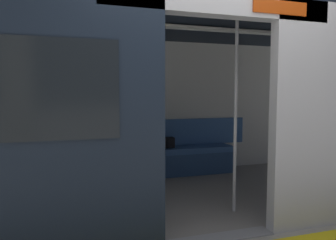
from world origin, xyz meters
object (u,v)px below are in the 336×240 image
Objects in this scene: train_car at (169,77)px; bench_seat at (153,156)px; grab_pole_far at (235,116)px; person_seated at (142,136)px; handbag at (166,143)px; book at (121,149)px; grab_pole_door at (153,118)px.

bench_seat is at bearing -94.32° from train_car.
train_car is at bearing -50.81° from grab_pole_far.
train_car reaches higher than person_seated.
handbag reaches higher than book.
grab_pole_door is at bearing 80.58° from person_seated.
train_car is 29.09× the size of book.
train_car is 5.42× the size of person_seated.
grab_pole_door is 1.00× the size of grab_pole_far.
book is at bearing -89.40° from grab_pole_door.
handbag is (-0.24, -0.06, 0.19)m from bench_seat.
bench_seat is at bearing 144.55° from book.
bench_seat is 1.99m from grab_pole_door.
grab_pole_door is at bearing 62.98° from book.
grab_pole_door reaches higher than person_seated.
train_car is 1.00m from grab_pole_far.
grab_pole_far is at bearing 97.62° from handbag.
grab_pole_door is (0.72, 1.85, 0.56)m from handbag.
grab_pole_far is at bearing 129.19° from train_car.
handbag is at bearing -111.25° from grab_pole_door.
train_car reaches higher than handbag.
train_car is 1.34m from person_seated.
person_seated is 0.54× the size of grab_pole_door.
handbag reaches higher than bench_seat.
grab_pole_door and grab_pole_far have the same top height.
grab_pole_far is at bearing -178.07° from grab_pole_door.
handbag is (-0.32, -1.13, -1.02)m from train_car.
grab_pole_door is at bearing 1.93° from grab_pole_far.
person_seated is at bearing 130.85° from book.
book is (0.31, -0.12, -0.21)m from person_seated.
book is at bearing -21.53° from person_seated.
train_car is at bearing 85.68° from bench_seat.
grab_pole_door reaches higher than handbag.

